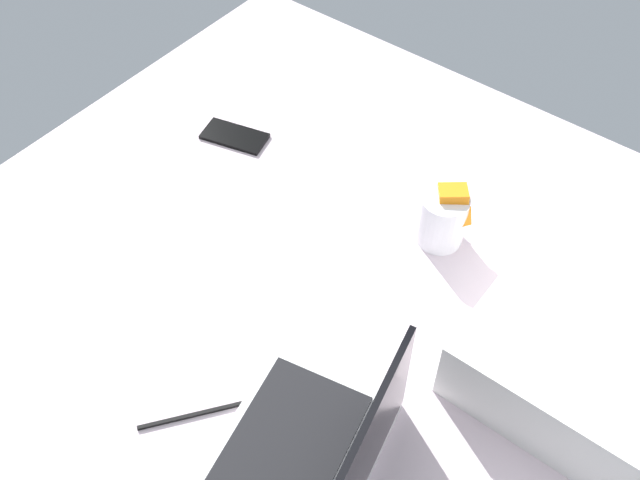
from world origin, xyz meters
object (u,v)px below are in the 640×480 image
object	(u,v)px
laptop	(310,461)
cell_phone	(235,136)
snack_cup	(443,217)
pillow	(613,320)

from	to	relation	value
laptop	cell_phone	size ratio (longest dim) A/B	2.64
snack_cup	cell_phone	size ratio (longest dim) A/B	0.91
cell_phone	snack_cup	bearing A→B (deg)	-101.36
snack_cup	pillow	bearing A→B (deg)	85.27
laptop	pillow	distance (cm)	55.30
laptop	snack_cup	distance (cm)	52.79
laptop	pillow	size ratio (longest dim) A/B	0.71
cell_phone	pillow	xyz separation A→B (cm)	(-0.15, 84.72, 6.10)
snack_cup	laptop	bearing A→B (deg)	9.97
snack_cup	cell_phone	xyz separation A→B (cm)	(3.00, -50.30, -5.44)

